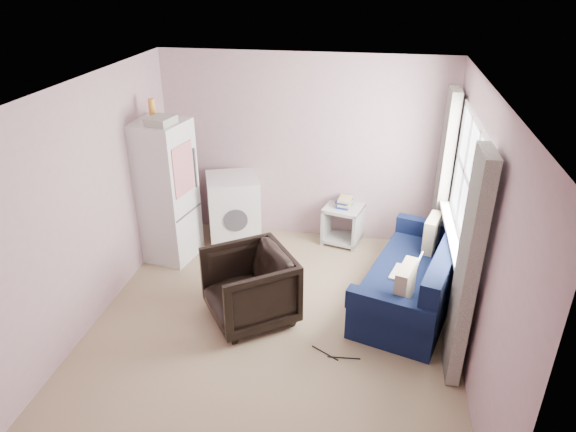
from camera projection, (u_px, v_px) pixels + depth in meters
The scene contains 8 objects.
room at pixel (274, 219), 4.94m from camera, with size 3.84×4.24×2.54m.
armchair at pixel (249, 284), 5.41m from camera, with size 0.84×0.78×0.86m, color black.
fridge at pixel (165, 191), 6.39m from camera, with size 0.73×0.72×2.05m.
washing_machine at pixel (233, 208), 6.92m from camera, with size 0.85×0.85×0.94m.
side_table at pixel (343, 221), 6.98m from camera, with size 0.59×0.59×0.66m.
sofa at pixel (417, 280), 5.68m from camera, with size 1.39×2.10×0.86m.
window_dressing at pixel (453, 215), 5.34m from camera, with size 0.17×2.62×2.18m.
floor_cables at pixel (334, 355), 5.04m from camera, with size 0.49×0.18×0.01m.
Camera 1 is at (0.91, -4.31, 3.48)m, focal length 32.00 mm.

